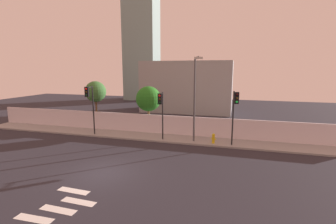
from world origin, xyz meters
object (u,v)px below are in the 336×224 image
traffic_light_left (235,107)px  street_lamp_curbside (195,93)px  traffic_light_right (161,106)px  fire_hydrant (213,138)px  roadside_tree_midleft (148,99)px  traffic_light_center (90,100)px  roadside_tree_leftmost (96,92)px

traffic_light_left → street_lamp_curbside: bearing=172.4°
traffic_light_right → fire_hydrant: traffic_light_right is taller
roadside_tree_midleft → street_lamp_curbside: bearing=-29.4°
street_lamp_curbside → fire_hydrant: (1.63, 0.08, -3.76)m
traffic_light_center → street_lamp_curbside: (9.62, 0.60, 0.83)m
street_lamp_curbside → roadside_tree_leftmost: bearing=165.3°
street_lamp_curbside → fire_hydrant: bearing=2.7°
traffic_light_left → street_lamp_curbside: size_ratio=0.62×
street_lamp_curbside → traffic_light_right: bearing=-166.6°
traffic_light_right → traffic_light_left: bearing=2.1°
traffic_light_left → street_lamp_curbside: street_lamp_curbside is taller
roadside_tree_leftmost → roadside_tree_midleft: size_ratio=1.09×
street_lamp_curbside → roadside_tree_midleft: (-5.20, 2.94, -1.01)m
traffic_light_left → roadside_tree_leftmost: bearing=166.9°
traffic_light_left → roadside_tree_leftmost: roadside_tree_leftmost is taller
fire_hydrant → roadside_tree_midleft: (-6.83, 2.86, 2.76)m
traffic_light_right → roadside_tree_leftmost: 9.22m
street_lamp_curbside → roadside_tree_leftmost: 11.60m
traffic_light_right → fire_hydrant: (4.38, 0.73, -2.66)m
traffic_light_center → roadside_tree_midleft: 5.66m
fire_hydrant → traffic_light_left: bearing=-17.5°
traffic_light_center → roadside_tree_midleft: traffic_light_center is taller
traffic_light_left → roadside_tree_midleft: (-8.45, 3.37, -0.04)m
traffic_light_center → traffic_light_left: bearing=0.8°
traffic_light_left → traffic_light_right: bearing=-177.9°
traffic_light_left → roadside_tree_leftmost: 14.86m
roadside_tree_midleft → fire_hydrant: bearing=-22.7°
street_lamp_curbside → roadside_tree_leftmost: street_lamp_curbside is taller
traffic_light_center → fire_hydrant: (11.25, 0.68, -2.93)m
street_lamp_curbside → roadside_tree_midleft: size_ratio=1.54×
traffic_light_left → traffic_light_center: 12.87m
roadside_tree_leftmost → traffic_light_center: bearing=-65.7°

